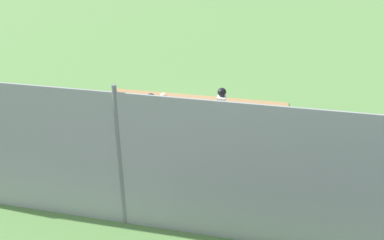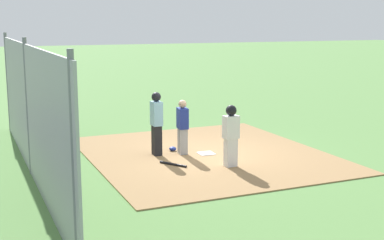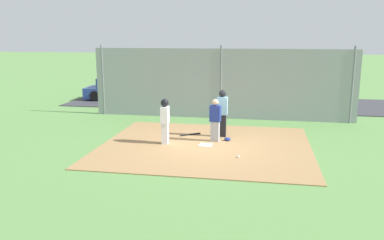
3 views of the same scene
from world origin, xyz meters
name	(u,v)px [view 1 (image 1 of 3)]	position (x,y,z in m)	size (l,w,h in m)	color
ground_plane	(178,131)	(0.00, 0.00, 0.00)	(140.00, 140.00, 0.00)	#5B8947
dirt_infield	(178,130)	(0.00, 0.00, 0.01)	(7.20, 6.40, 0.03)	#9E774C
home_plate	(178,130)	(0.00, 0.00, 0.04)	(0.44, 0.44, 0.02)	white
catcher	(164,115)	(-0.26, -0.61, 0.82)	(0.41, 0.30, 1.54)	#9E9EA3
umpire	(152,120)	(-0.43, -1.32, 0.97)	(0.38, 0.26, 1.77)	black
runner	(221,108)	(1.44, 0.03, 0.94)	(0.28, 0.39, 1.60)	silver
baseball_bat	(192,151)	(0.78, -1.31, 0.06)	(0.06, 0.06, 0.83)	black
catcher_mask	(151,136)	(-0.70, -0.74, 0.09)	(0.24, 0.20, 0.12)	navy
baseball	(154,111)	(-1.22, 1.24, 0.07)	(0.07, 0.07, 0.07)	white
backstop_fence	(120,162)	(0.00, -4.77, 1.60)	(12.00, 0.10, 3.35)	#93999E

